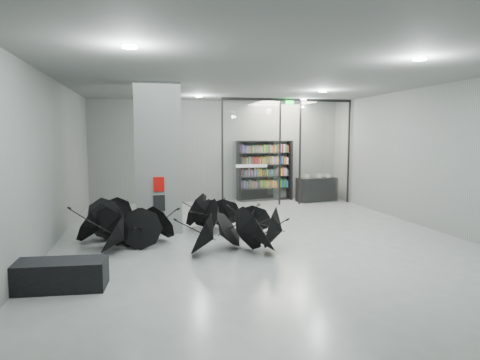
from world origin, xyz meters
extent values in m
plane|color=gray|center=(0.00, 0.00, 0.00)|extent=(14.00, 14.00, 0.00)
cube|color=slate|center=(0.00, 0.00, 4.00)|extent=(10.00, 14.00, 0.02)
cube|color=#5E615E|center=(0.00, 7.00, 2.00)|extent=(10.00, 0.02, 4.00)
cube|color=#5E615E|center=(-5.00, 0.00, 2.00)|extent=(0.02, 14.00, 4.00)
cube|color=#5E615E|center=(5.00, 0.00, 2.00)|extent=(0.02, 14.00, 4.00)
cube|color=slate|center=(-2.50, 2.00, 2.00)|extent=(1.20, 1.20, 4.00)
cube|color=#A50A07|center=(-2.50, 1.38, 1.35)|extent=(0.28, 0.04, 0.38)
cube|color=black|center=(-2.50, 1.38, 0.85)|extent=(0.30, 0.03, 0.42)
cube|color=#0CE533|center=(2.40, 5.30, 3.82)|extent=(0.30, 0.06, 0.15)
cube|color=silver|center=(1.00, 5.50, 2.00)|extent=(2.20, 0.02, 3.95)
cube|color=silver|center=(3.90, 5.50, 2.00)|extent=(2.00, 0.02, 3.95)
cube|color=black|center=(-0.10, 5.50, 2.00)|extent=(0.06, 0.06, 4.00)
cube|color=black|center=(2.10, 5.50, 2.00)|extent=(0.06, 0.06, 4.00)
cube|color=black|center=(2.90, 5.50, 2.00)|extent=(0.06, 0.06, 4.00)
cube|color=black|center=(4.90, 5.50, 2.00)|extent=(0.06, 0.06, 4.00)
cube|color=black|center=(2.40, 5.50, 3.95)|extent=(5.00, 0.08, 0.10)
cube|color=black|center=(-4.28, -2.36, 0.25)|extent=(1.59, 0.77, 0.50)
cube|color=black|center=(3.81, 6.00, 0.47)|extent=(1.67, 0.91, 0.95)
camera|label=1|loc=(-2.76, -9.92, 2.60)|focal=31.97mm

